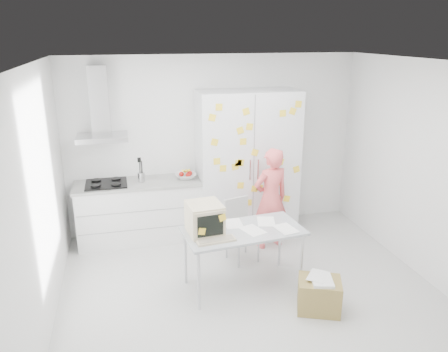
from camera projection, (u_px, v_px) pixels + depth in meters
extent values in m
cube|color=silver|center=(249.00, 290.00, 5.35)|extent=(4.50, 4.00, 0.02)
cube|color=white|center=(214.00, 144.00, 6.77)|extent=(4.50, 0.02, 2.70)
cube|color=white|center=(39.00, 203.00, 4.43)|extent=(0.02, 4.00, 2.70)
cube|color=white|center=(425.00, 171.00, 5.42)|extent=(0.02, 4.00, 2.70)
cube|color=white|center=(254.00, 62.00, 4.50)|extent=(4.50, 4.00, 0.02)
cube|color=white|center=(140.00, 212.00, 6.51)|extent=(1.80, 0.60, 0.88)
cube|color=gray|center=(141.00, 211.00, 6.19)|extent=(1.76, 0.01, 0.01)
cube|color=gray|center=(142.00, 229.00, 6.28)|extent=(1.76, 0.01, 0.01)
cube|color=#9E9E99|center=(138.00, 183.00, 6.37)|extent=(1.84, 0.63, 0.04)
cube|color=black|center=(106.00, 184.00, 6.26)|extent=(0.58, 0.50, 0.03)
cylinder|color=black|center=(96.00, 185.00, 6.11)|extent=(0.14, 0.14, 0.02)
cylinder|color=black|center=(116.00, 184.00, 6.17)|extent=(0.14, 0.14, 0.02)
cylinder|color=black|center=(96.00, 180.00, 6.33)|extent=(0.14, 0.14, 0.02)
cylinder|color=black|center=(116.00, 179.00, 6.39)|extent=(0.14, 0.14, 0.02)
cylinder|color=silver|center=(141.00, 177.00, 6.35)|extent=(0.10, 0.10, 0.14)
cylinder|color=black|center=(140.00, 170.00, 6.33)|extent=(0.01, 0.01, 0.30)
cylinder|color=black|center=(142.00, 171.00, 6.31)|extent=(0.01, 0.01, 0.30)
cylinder|color=black|center=(141.00, 170.00, 6.34)|extent=(0.01, 0.01, 0.30)
cube|color=black|center=(139.00, 160.00, 6.28)|extent=(0.05, 0.01, 0.07)
imported|color=white|center=(186.00, 176.00, 6.51)|extent=(0.31, 0.31, 0.08)
sphere|color=#B2140F|center=(181.00, 174.00, 6.50)|extent=(0.08, 0.08, 0.08)
sphere|color=#B2140F|center=(188.00, 175.00, 6.46)|extent=(0.08, 0.08, 0.08)
sphere|color=#B2140F|center=(190.00, 173.00, 6.55)|extent=(0.08, 0.08, 0.08)
cylinder|color=yellow|center=(184.00, 171.00, 6.50)|extent=(0.09, 0.17, 0.10)
cylinder|color=yellow|center=(186.00, 171.00, 6.50)|extent=(0.04, 0.17, 0.10)
cylinder|color=yellow|center=(187.00, 171.00, 6.51)|extent=(0.08, 0.17, 0.10)
cube|color=silver|center=(102.00, 137.00, 6.10)|extent=(0.70, 0.48, 0.07)
cube|color=silver|center=(99.00, 100.00, 6.05)|extent=(0.26, 0.24, 0.95)
cube|color=silver|center=(247.00, 163.00, 6.65)|extent=(1.50, 0.65, 2.20)
cube|color=slate|center=(254.00, 169.00, 6.35)|extent=(0.01, 0.01, 2.16)
cube|color=silver|center=(250.00, 170.00, 6.32)|extent=(0.02, 0.02, 0.30)
cube|color=silver|center=(258.00, 169.00, 6.35)|extent=(0.02, 0.02, 0.30)
cube|color=yellow|center=(283.00, 113.00, 6.18)|extent=(0.10, 0.00, 0.10)
cube|color=yellow|center=(293.00, 111.00, 6.21)|extent=(0.12, 0.00, 0.12)
cube|color=yellow|center=(296.00, 169.00, 6.51)|extent=(0.12, 0.00, 0.12)
cube|color=yellow|center=(238.00, 163.00, 6.26)|extent=(0.10, 0.00, 0.10)
cube|color=yellow|center=(255.00, 152.00, 6.27)|extent=(0.12, 0.00, 0.12)
cube|color=yellow|center=(277.00, 183.00, 6.50)|extent=(0.12, 0.00, 0.12)
cube|color=yellow|center=(241.00, 185.00, 6.37)|extent=(0.10, 0.00, 0.10)
cube|color=yellow|center=(246.00, 112.00, 6.05)|extent=(0.12, 0.00, 0.12)
cube|color=yellow|center=(259.00, 188.00, 6.46)|extent=(0.12, 0.00, 0.12)
cube|color=yellow|center=(280.00, 162.00, 6.41)|extent=(0.12, 0.00, 0.12)
cube|color=yellow|center=(272.00, 178.00, 6.46)|extent=(0.10, 0.00, 0.10)
cube|color=yellow|center=(240.00, 130.00, 6.11)|extent=(0.12, 0.00, 0.12)
cube|color=yellow|center=(223.00, 168.00, 6.23)|extent=(0.10, 0.00, 0.10)
cube|color=yellow|center=(217.00, 161.00, 6.17)|extent=(0.10, 0.00, 0.10)
cube|color=yellow|center=(212.00, 118.00, 5.96)|extent=(0.11, 0.00, 0.11)
cube|color=yellow|center=(249.00, 203.00, 6.49)|extent=(0.10, 0.00, 0.10)
cube|color=yellow|center=(241.00, 163.00, 6.26)|extent=(0.11, 0.00, 0.11)
cube|color=yellow|center=(287.00, 199.00, 6.62)|extent=(0.11, 0.00, 0.11)
cube|color=yellow|center=(298.00, 104.00, 6.20)|extent=(0.10, 0.00, 0.10)
cube|color=yellow|center=(243.00, 142.00, 6.17)|extent=(0.10, 0.00, 0.10)
cube|color=yellow|center=(235.00, 167.00, 6.26)|extent=(0.11, 0.00, 0.11)
cube|color=yellow|center=(264.00, 205.00, 6.57)|extent=(0.10, 0.00, 0.10)
cube|color=yellow|center=(219.00, 107.00, 5.94)|extent=(0.10, 0.00, 0.10)
cube|color=yellow|center=(215.00, 142.00, 6.08)|extent=(0.12, 0.00, 0.12)
cube|color=yellow|center=(273.00, 189.00, 6.52)|extent=(0.11, 0.00, 0.11)
cube|color=yellow|center=(250.00, 127.00, 6.13)|extent=(0.11, 0.00, 0.11)
cube|color=yellow|center=(272.00, 156.00, 6.35)|extent=(0.11, 0.00, 0.11)
cube|color=yellow|center=(255.00, 189.00, 6.44)|extent=(0.11, 0.00, 0.11)
imported|color=#F65F62|center=(271.00, 199.00, 6.21)|extent=(0.61, 0.46, 1.49)
cube|color=#ABB1B6|center=(243.00, 231.00, 5.20)|extent=(1.48, 0.85, 0.03)
cylinder|color=silver|center=(199.00, 281.00, 4.85)|extent=(0.04, 0.04, 0.73)
cylinder|color=silver|center=(302.00, 262.00, 5.26)|extent=(0.04, 0.04, 0.73)
cylinder|color=silver|center=(185.00, 257.00, 5.37)|extent=(0.04, 0.04, 0.73)
cylinder|color=silver|center=(280.00, 241.00, 5.78)|extent=(0.04, 0.04, 0.73)
cube|color=beige|center=(205.00, 218.00, 5.06)|extent=(0.42, 0.44, 0.36)
cube|color=beige|center=(210.00, 225.00, 4.87)|extent=(0.36, 0.06, 0.32)
cube|color=black|center=(210.00, 226.00, 4.86)|extent=(0.30, 0.04, 0.25)
cube|color=yellow|center=(202.00, 231.00, 4.84)|extent=(0.09, 0.01, 0.09)
cube|color=yellow|center=(223.00, 218.00, 4.88)|extent=(0.10, 0.01, 0.10)
cube|color=beige|center=(216.00, 240.00, 4.90)|extent=(0.46, 0.20, 0.03)
cube|color=gray|center=(216.00, 239.00, 4.89)|extent=(0.41, 0.15, 0.01)
cube|color=white|center=(253.00, 230.00, 5.18)|extent=(0.30, 0.35, 0.00)
cube|color=white|center=(266.00, 221.00, 5.41)|extent=(0.28, 0.34, 0.00)
cube|color=white|center=(286.00, 229.00, 5.21)|extent=(0.27, 0.34, 0.00)
cube|color=white|center=(233.00, 223.00, 5.35)|extent=(0.23, 0.31, 0.00)
cube|color=#AEADAB|center=(243.00, 232.00, 5.91)|extent=(0.48, 0.48, 0.04)
cube|color=#AEADAB|center=(236.00, 212.00, 5.98)|extent=(0.36, 0.13, 0.43)
cylinder|color=#A9AAAE|center=(239.00, 254.00, 5.77)|extent=(0.03, 0.03, 0.40)
cylinder|color=#A9AAAE|center=(259.00, 249.00, 5.92)|extent=(0.03, 0.03, 0.40)
cylinder|color=#A9AAAE|center=(227.00, 245.00, 6.03)|extent=(0.03, 0.03, 0.40)
cylinder|color=#A9AAAE|center=(246.00, 240.00, 6.18)|extent=(0.03, 0.03, 0.40)
cube|color=olive|center=(319.00, 295.00, 4.91)|extent=(0.57, 0.52, 0.37)
cube|color=white|center=(322.00, 280.00, 4.82)|extent=(0.30, 0.35, 0.03)
cube|color=white|center=(318.00, 276.00, 4.87)|extent=(0.33, 0.34, 0.00)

